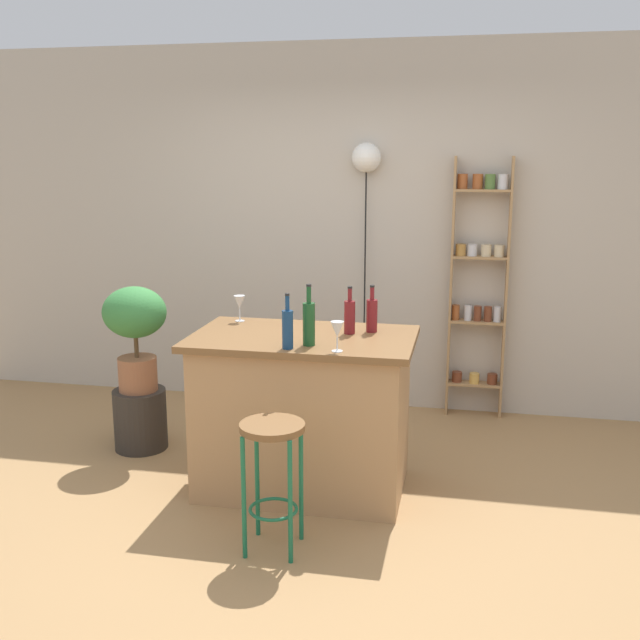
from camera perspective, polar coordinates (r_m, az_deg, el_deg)
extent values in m
plane|color=#A37A4C|center=(4.41, -2.13, -14.16)|extent=(12.00, 12.00, 0.00)
cube|color=#BCB2A3|center=(5.87, 2.26, 6.91)|extent=(6.40, 0.10, 2.80)
cube|color=tan|center=(4.49, -1.27, -7.30)|extent=(1.19, 0.74, 0.91)
cube|color=brown|center=(4.36, -1.30, -1.44)|extent=(1.30, 0.80, 0.04)
cylinder|color=#196642|center=(3.81, -5.83, -13.37)|extent=(0.02, 0.02, 0.64)
cylinder|color=#196642|center=(3.75, -2.28, -13.74)|extent=(0.02, 0.02, 0.64)
cylinder|color=#196642|center=(4.01, -4.81, -11.94)|extent=(0.02, 0.02, 0.64)
cylinder|color=#196642|center=(3.96, -1.45, -12.26)|extent=(0.02, 0.02, 0.64)
torus|color=#196642|center=(3.93, -3.57, -14.19)|extent=(0.25, 0.25, 0.02)
cylinder|color=brown|center=(3.75, -3.67, -8.13)|extent=(0.33, 0.33, 0.03)
cube|color=#A87F51|center=(5.73, 9.94, 2.35)|extent=(0.02, 0.12, 1.96)
cube|color=#A87F51|center=(5.73, 14.00, 2.17)|extent=(0.02, 0.12, 1.96)
cube|color=#A87F51|center=(5.90, 11.65, -4.78)|extent=(0.39, 0.12, 0.02)
cylinder|color=brown|center=(5.89, 10.39, -4.27)|extent=(0.08, 0.08, 0.08)
cylinder|color=gold|center=(5.88, 11.67, -4.36)|extent=(0.08, 0.08, 0.08)
cylinder|color=brown|center=(5.89, 12.98, -4.39)|extent=(0.08, 0.08, 0.08)
cube|color=#A87F51|center=(5.78, 11.86, -0.13)|extent=(0.39, 0.12, 0.02)
cylinder|color=#994C23|center=(5.76, 10.29, 0.58)|extent=(0.06, 0.06, 0.11)
cylinder|color=silver|center=(5.76, 11.21, 0.54)|extent=(0.06, 0.06, 0.11)
cylinder|color=brown|center=(5.75, 11.92, 0.49)|extent=(0.06, 0.06, 0.11)
cylinder|color=brown|center=(5.76, 12.67, 0.46)|extent=(0.06, 0.06, 0.11)
cylinder|color=silver|center=(5.76, 13.36, 0.43)|extent=(0.06, 0.06, 0.11)
cube|color=#A87F51|center=(5.69, 12.08, 4.69)|extent=(0.39, 0.12, 0.02)
cylinder|color=#AD7A38|center=(5.68, 10.67, 5.27)|extent=(0.07, 0.07, 0.09)
cylinder|color=silver|center=(5.69, 11.52, 5.25)|extent=(0.07, 0.07, 0.09)
cylinder|color=beige|center=(5.68, 12.55, 5.19)|extent=(0.07, 0.07, 0.09)
cylinder|color=beige|center=(5.69, 13.50, 5.15)|extent=(0.07, 0.07, 0.09)
cube|color=#A87F51|center=(5.64, 12.32, 9.63)|extent=(0.39, 0.12, 0.02)
cylinder|color=#994C23|center=(5.65, 10.80, 10.34)|extent=(0.08, 0.08, 0.11)
cylinder|color=#994C23|center=(5.65, 11.93, 10.29)|extent=(0.08, 0.08, 0.11)
cylinder|color=#4C7033|center=(5.64, 12.83, 10.24)|extent=(0.08, 0.08, 0.11)
cylinder|color=silver|center=(5.64, 13.77, 10.20)|extent=(0.08, 0.08, 0.11)
cylinder|color=#2D2823|center=(5.30, -13.53, -7.35)|extent=(0.36, 0.36, 0.41)
cylinder|color=#935B3D|center=(5.20, -13.71, -4.00)|extent=(0.26, 0.26, 0.23)
cylinder|color=brown|center=(5.15, -13.83, -1.92)|extent=(0.03, 0.03, 0.16)
ellipsoid|color=#387F3D|center=(5.09, -13.96, 0.58)|extent=(0.43, 0.39, 0.34)
cylinder|color=maroon|center=(4.43, 3.97, 0.32)|extent=(0.07, 0.07, 0.19)
cylinder|color=maroon|center=(4.40, 4.00, 2.03)|extent=(0.03, 0.03, 0.08)
cylinder|color=black|center=(4.39, 4.01, 2.59)|extent=(0.03, 0.03, 0.01)
cylinder|color=maroon|center=(4.38, 2.27, 0.20)|extent=(0.07, 0.07, 0.19)
cylinder|color=maroon|center=(4.35, 2.29, 1.93)|extent=(0.02, 0.02, 0.08)
cylinder|color=black|center=(4.34, 2.29, 2.50)|extent=(0.03, 0.03, 0.01)
cylinder|color=#194C23|center=(4.10, -0.85, -0.33)|extent=(0.07, 0.07, 0.24)
cylinder|color=#194C23|center=(4.07, -0.86, 1.93)|extent=(0.03, 0.03, 0.09)
cylinder|color=black|center=(4.06, -0.86, 2.66)|extent=(0.03, 0.03, 0.01)
cylinder|color=navy|center=(4.04, -2.49, -0.74)|extent=(0.06, 0.06, 0.21)
cylinder|color=navy|center=(4.01, -2.51, 1.29)|extent=(0.02, 0.02, 0.08)
cylinder|color=black|center=(4.00, -2.51, 1.95)|extent=(0.03, 0.03, 0.01)
cylinder|color=silver|center=(4.00, 1.31, -2.38)|extent=(0.06, 0.06, 0.00)
cylinder|color=silver|center=(3.99, 1.32, -1.83)|extent=(0.01, 0.01, 0.07)
cone|color=silver|center=(3.97, 1.32, -0.72)|extent=(0.07, 0.07, 0.08)
cylinder|color=silver|center=(4.74, -6.12, -0.06)|extent=(0.06, 0.06, 0.00)
cylinder|color=silver|center=(4.74, -6.13, 0.41)|extent=(0.01, 0.01, 0.07)
cone|color=silver|center=(4.72, -6.16, 1.35)|extent=(0.07, 0.07, 0.08)
cylinder|color=black|center=(5.80, 3.43, 2.59)|extent=(0.01, 0.01, 1.95)
sphere|color=white|center=(5.71, 3.56, 12.26)|extent=(0.22, 0.22, 0.22)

